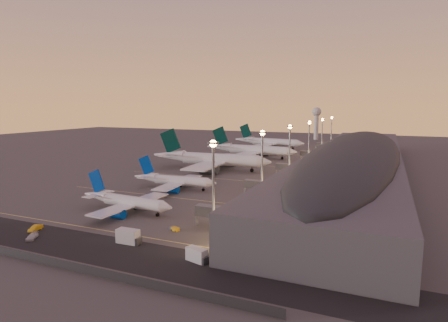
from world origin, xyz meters
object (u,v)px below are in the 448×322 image
(radar_tower, at_px, (317,118))
(service_van_c, at_px, (32,236))
(airliner_wide_near, at_px, (210,159))
(airliner_wide_mid, at_px, (250,150))
(service_van_b, at_px, (36,228))
(airliner_narrow_south, at_px, (126,201))
(baggage_tug_b, at_px, (223,227))
(catering_truck_b, at_px, (198,255))
(airliner_narrow_north, at_px, (174,180))
(catering_truck_a, at_px, (129,237))
(airliner_wide_far, at_px, (268,142))
(baggage_tug_a, at_px, (174,229))

(radar_tower, relative_size, service_van_c, 6.94)
(airliner_wide_near, bearing_deg, airliner_wide_mid, 81.93)
(airliner_wide_mid, height_order, radar_tower, radar_tower)
(service_van_b, bearing_deg, service_van_c, -60.63)
(radar_tower, bearing_deg, airliner_narrow_south, -92.30)
(airliner_wide_mid, relative_size, service_van_c, 13.54)
(airliner_narrow_south, xyz_separation_m, baggage_tug_b, (36.15, -3.63, -2.85))
(baggage_tug_b, bearing_deg, service_van_b, -159.08)
(airliner_narrow_south, distance_m, catering_truck_b, 47.62)
(airliner_narrow_north, height_order, radar_tower, radar_tower)
(catering_truck_a, bearing_deg, airliner_wide_far, 96.50)
(airliner_wide_mid, bearing_deg, baggage_tug_b, -71.52)
(baggage_tug_a, height_order, catering_truck_a, catering_truck_a)
(airliner_wide_near, relative_size, service_van_c, 14.57)
(radar_tower, xyz_separation_m, baggage_tug_a, (12.70, -297.25, -21.43))
(airliner_narrow_north, bearing_deg, baggage_tug_b, -48.55)
(airliner_narrow_south, distance_m, service_van_c, 31.34)
(baggage_tug_a, bearing_deg, baggage_tug_b, 48.86)
(airliner_wide_far, relative_size, catering_truck_b, 10.52)
(airliner_wide_mid, bearing_deg, radar_tower, 85.52)
(airliner_wide_far, height_order, baggage_tug_b, airliner_wide_far)
(airliner_narrow_south, height_order, catering_truck_a, airliner_narrow_south)
(airliner_wide_near, height_order, radar_tower, radar_tower)
(radar_tower, relative_size, service_van_b, 6.99)
(service_van_b, relative_size, service_van_c, 0.99)
(baggage_tug_a, height_order, service_van_c, service_van_c)
(baggage_tug_b, bearing_deg, catering_truck_a, -135.92)
(airliner_wide_near, relative_size, catering_truck_a, 10.66)
(airliner_wide_far, bearing_deg, catering_truck_a, -74.56)
(airliner_narrow_south, bearing_deg, catering_truck_b, -29.52)
(airliner_wide_far, relative_size, catering_truck_a, 9.46)
(baggage_tug_b, xyz_separation_m, service_van_c, (-42.34, -26.97, 0.16))
(airliner_narrow_north, bearing_deg, radar_tower, 83.01)
(airliner_wide_mid, height_order, baggage_tug_b, airliner_wide_mid)
(airliner_wide_far, relative_size, radar_tower, 1.86)
(airliner_wide_near, distance_m, airliner_wide_mid, 52.63)
(airliner_narrow_north, height_order, service_van_c, airliner_narrow_north)
(airliner_narrow_south, relative_size, service_van_b, 7.86)
(airliner_narrow_south, relative_size, airliner_narrow_north, 0.97)
(airliner_narrow_north, relative_size, catering_truck_a, 5.91)
(baggage_tug_a, bearing_deg, service_van_c, -125.44)
(baggage_tug_a, bearing_deg, airliner_wide_far, 120.17)
(radar_tower, distance_m, baggage_tug_a, 298.29)
(airliner_wide_mid, relative_size, baggage_tug_b, 16.08)
(baggage_tug_a, relative_size, baggage_tug_b, 0.89)
(catering_truck_b, height_order, service_van_b, catering_truck_b)
(airliner_narrow_south, bearing_deg, baggage_tug_a, -18.86)
(airliner_narrow_north, height_order, baggage_tug_a, airliner_narrow_north)
(airliner_wide_far, distance_m, catering_truck_a, 220.55)
(catering_truck_b, bearing_deg, radar_tower, 110.91)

